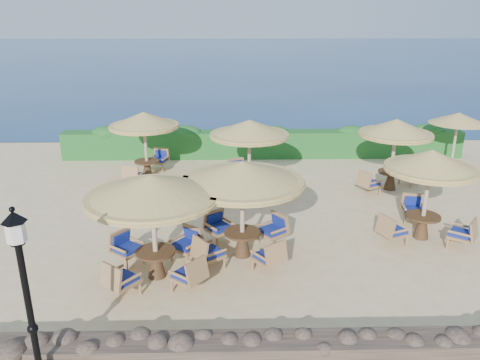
# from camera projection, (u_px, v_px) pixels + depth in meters

# --- Properties ---
(ground) EXTENTS (120.00, 120.00, 0.00)m
(ground) POSITION_uv_depth(u_px,v_px,m) (279.00, 222.00, 14.65)
(ground) COLOR beige
(ground) RESTS_ON ground
(sea) EXTENTS (160.00, 160.00, 0.00)m
(sea) POSITION_uv_depth(u_px,v_px,m) (238.00, 54.00, 80.71)
(sea) COLOR navy
(sea) RESTS_ON ground
(hedge) EXTENTS (18.00, 0.90, 1.20)m
(hedge) POSITION_uv_depth(u_px,v_px,m) (263.00, 144.00, 21.25)
(hedge) COLOR #1A511F
(hedge) RESTS_ON ground
(stone_wall) EXTENTS (15.00, 0.65, 0.44)m
(stone_wall) POSITION_uv_depth(u_px,v_px,m) (312.00, 349.00, 8.73)
(stone_wall) COLOR brown
(stone_wall) RESTS_ON ground
(lamp_post) EXTENTS (0.44, 0.44, 3.31)m
(lamp_post) POSITION_uv_depth(u_px,v_px,m) (30.00, 310.00, 7.62)
(lamp_post) COLOR black
(lamp_post) RESTS_ON ground
(extra_parasol) EXTENTS (2.30, 2.30, 2.41)m
(extra_parasol) POSITION_uv_depth(u_px,v_px,m) (458.00, 118.00, 19.01)
(extra_parasol) COLOR tan
(extra_parasol) RESTS_ON ground
(cafe_set_0) EXTENTS (3.16, 3.16, 2.65)m
(cafe_set_0) POSITION_uv_depth(u_px,v_px,m) (153.00, 205.00, 10.95)
(cafe_set_0) COLOR tan
(cafe_set_0) RESTS_ON ground
(cafe_set_1) EXTENTS (3.22, 3.22, 2.65)m
(cafe_set_1) POSITION_uv_depth(u_px,v_px,m) (242.00, 189.00, 11.96)
(cafe_set_1) COLOR tan
(cafe_set_1) RESTS_ON ground
(cafe_set_2) EXTENTS (2.75, 2.70, 2.65)m
(cafe_set_2) POSITION_uv_depth(u_px,v_px,m) (429.00, 178.00, 12.99)
(cafe_set_2) COLOR tan
(cafe_set_2) RESTS_ON ground
(cafe_set_3) EXTENTS (2.71, 2.88, 2.65)m
(cafe_set_3) POSITION_uv_depth(u_px,v_px,m) (144.00, 129.00, 18.00)
(cafe_set_3) COLOR tan
(cafe_set_3) RESTS_ON ground
(cafe_set_4) EXTENTS (2.87, 2.86, 2.65)m
(cafe_set_4) POSITION_uv_depth(u_px,v_px,m) (249.00, 140.00, 16.67)
(cafe_set_4) COLOR tan
(cafe_set_4) RESTS_ON ground
(cafe_set_5) EXTENTS (2.80, 2.63, 2.65)m
(cafe_set_5) POSITION_uv_depth(u_px,v_px,m) (395.00, 138.00, 16.77)
(cafe_set_5) COLOR tan
(cafe_set_5) RESTS_ON ground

